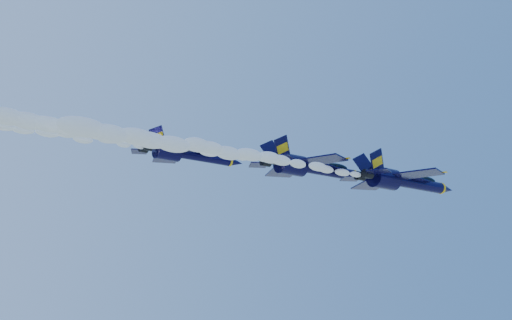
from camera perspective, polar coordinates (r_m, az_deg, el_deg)
jet_lead at (r=93.37m, az=12.92°, el=-1.82°), size 19.34×15.87×7.19m
smoke_trail_jet_lead at (r=74.92m, az=-1.71°, el=0.56°), size 40.24×2.16×1.94m
jet_second at (r=89.30m, az=4.98°, el=-0.66°), size 18.61×15.27×6.92m
smoke_trail_jet_second at (r=74.65m, az=-11.67°, el=2.01°), size 40.24×2.07×1.87m
jet_third at (r=93.76m, az=-6.06°, el=0.54°), size 17.00×13.94×6.32m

